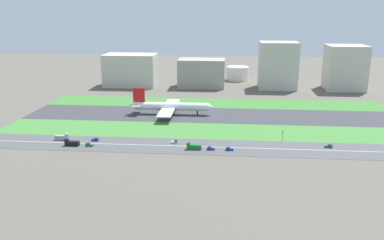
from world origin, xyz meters
name	(u,v)px	position (x,y,z in m)	size (l,w,h in m)	color
ground_plane	(213,115)	(0.00, 0.00, 0.00)	(800.00, 800.00, 0.00)	#5B564C
runway	(213,115)	(0.00, 0.00, 0.05)	(280.00, 46.00, 0.10)	#38383D
grass_median_north	(215,103)	(0.00, 41.00, 0.05)	(280.00, 36.00, 0.10)	#3D7A33
grass_median_south	(210,131)	(0.00, -41.00, 0.05)	(280.00, 36.00, 0.10)	#427F38
highway	(208,147)	(0.00, -73.00, 0.05)	(280.00, 28.00, 0.10)	#4C4C4F
highway_centerline	(208,147)	(0.00, -73.00, 0.11)	(266.00, 0.50, 0.01)	silver
airliner	(169,106)	(-33.09, 0.00, 6.23)	(65.00, 56.00, 19.70)	white
car_0	(175,142)	(-19.86, -68.00, 0.92)	(4.40, 1.80, 2.00)	silver
car_4	(89,145)	(-69.52, -78.00, 0.92)	(4.40, 1.80, 2.00)	#19662D
truck_2	(194,147)	(-7.91, -78.00, 1.67)	(8.40, 2.50, 4.00)	#19662D
truck_0	(72,143)	(-79.96, -78.00, 1.67)	(8.40, 2.50, 4.00)	black
car_2	(329,146)	(70.10, -68.00, 0.92)	(4.40, 1.80, 2.00)	#19662D
car_1	(211,148)	(1.84, -78.00, 0.92)	(4.40, 1.80, 2.00)	navy
car_3	(95,139)	(-69.01, -68.00, 0.92)	(4.40, 1.80, 2.00)	navy
car_5	(229,149)	(12.42, -78.00, 0.92)	(4.40, 1.80, 2.00)	navy
truck_1	(62,137)	(-89.70, -68.00, 1.67)	(8.40, 2.50, 4.00)	#99999E
traffic_light	(283,135)	(44.41, -60.01, 4.29)	(0.36, 0.50, 7.20)	#4C4C51
terminal_building	(131,70)	(-90.00, 114.00, 16.42)	(52.74, 31.16, 32.84)	beige
hangar_building	(202,73)	(-16.30, 114.00, 14.26)	(46.88, 28.47, 28.52)	#9E998E
office_tower	(278,65)	(60.20, 114.00, 23.15)	(36.98, 29.95, 46.30)	beige
cargo_warehouse	(345,68)	(125.61, 114.00, 21.76)	(36.94, 33.28, 43.51)	beige
fuel_tank_west	(237,73)	(21.20, 159.00, 7.61)	(24.69, 24.69, 15.21)	silver
fuel_tank_centre	(271,73)	(58.62, 159.00, 8.02)	(19.05, 19.05, 16.03)	silver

